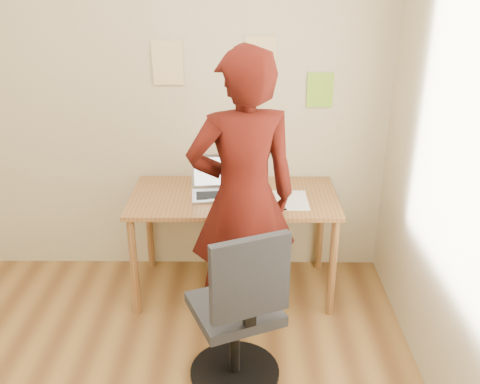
{
  "coord_description": "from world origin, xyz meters",
  "views": [
    {
      "loc": [
        0.73,
        -1.94,
        2.19
      ],
      "look_at": [
        0.7,
        0.95,
        0.95
      ],
      "focal_mm": 40.0,
      "sensor_mm": 36.0,
      "label": 1
    }
  ],
  "objects_px": {
    "laptop": "(216,186)",
    "person": "(243,199)",
    "desk": "(234,207)",
    "office_chair": "(239,320)",
    "phone": "(279,206)"
  },
  "relations": [
    {
      "from": "laptop",
      "to": "person",
      "type": "relative_size",
      "value": 0.2
    },
    {
      "from": "person",
      "to": "desk",
      "type": "bearing_deg",
      "value": -93.98
    },
    {
      "from": "desk",
      "to": "office_chair",
      "type": "distance_m",
      "value": 0.98
    },
    {
      "from": "desk",
      "to": "phone",
      "type": "relative_size",
      "value": 10.53
    },
    {
      "from": "desk",
      "to": "phone",
      "type": "height_order",
      "value": "phone"
    },
    {
      "from": "office_chair",
      "to": "person",
      "type": "distance_m",
      "value": 0.71
    },
    {
      "from": "desk",
      "to": "person",
      "type": "bearing_deg",
      "value": -81.58
    },
    {
      "from": "desk",
      "to": "office_chair",
      "type": "xyz_separation_m",
      "value": [
        0.05,
        -0.95,
        -0.23
      ]
    },
    {
      "from": "laptop",
      "to": "person",
      "type": "bearing_deg",
      "value": -74.49
    },
    {
      "from": "laptop",
      "to": "office_chair",
      "type": "bearing_deg",
      "value": -86.54
    },
    {
      "from": "phone",
      "to": "person",
      "type": "height_order",
      "value": "person"
    },
    {
      "from": "desk",
      "to": "person",
      "type": "height_order",
      "value": "person"
    },
    {
      "from": "laptop",
      "to": "person",
      "type": "height_order",
      "value": "person"
    },
    {
      "from": "office_chair",
      "to": "person",
      "type": "relative_size",
      "value": 0.55
    },
    {
      "from": "desk",
      "to": "laptop",
      "type": "distance_m",
      "value": 0.19
    }
  ]
}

